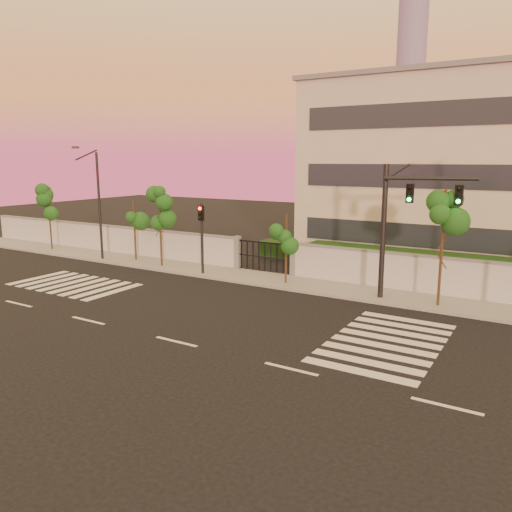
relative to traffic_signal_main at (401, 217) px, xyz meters
The scene contains 15 objects.
ground 12.23m from the traffic_signal_main, 120.50° to the right, with size 120.00×120.00×0.00m, color black.
sidewalk 7.20m from the traffic_signal_main, behind, with size 60.00×3.00×0.15m, color gray.
perimeter_wall 6.88m from the traffic_signal_main, 159.54° to the left, with size 60.00×0.36×2.20m.
hedge_row 7.56m from the traffic_signal_main, 133.67° to the left, with size 41.00×4.25×1.80m.
institutional_building 12.67m from the traffic_signal_main, 75.27° to the left, with size 24.40×12.40×12.25m.
distant_skyscraper 285.16m from the traffic_signal_main, 104.69° to the left, with size 16.00×16.00×118.00m.
road_markings 10.50m from the traffic_signal_main, 140.42° to the right, with size 57.00×7.62×0.02m.
street_tree_a 26.86m from the traffic_signal_main, behind, with size 1.45×1.15×5.03m.
street_tree_b 18.35m from the traffic_signal_main, behind, with size 1.63×1.29×4.23m.
street_tree_c 15.39m from the traffic_signal_main, behind, with size 1.60×1.28×5.27m.
street_tree_d 6.42m from the traffic_signal_main, behind, with size 1.38×1.10×4.06m.
street_tree_e 1.96m from the traffic_signal_main, ahead, with size 1.64×1.30×5.67m.
traffic_signal_main is the anchor object (origin of this frame).
traffic_signal_secondary 11.87m from the traffic_signal_main, behind, with size 0.34×0.34×4.42m.
streetlight_west 20.52m from the traffic_signal_main, behind, with size 0.47×1.88×7.80m.
Camera 1 is at (12.15, -14.13, 6.95)m, focal length 35.00 mm.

